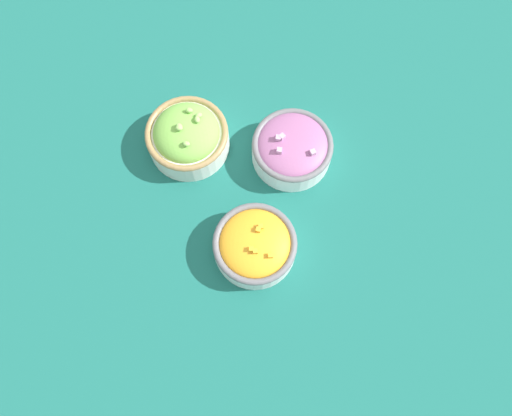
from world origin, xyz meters
TOP-DOWN VIEW (x-y plane):
  - ground_plane at (0.00, 0.00)m, footprint 3.00×3.00m
  - bowl_squash at (0.07, -0.01)m, footprint 0.15×0.15m
  - bowl_lettuce at (-0.16, -0.10)m, footprint 0.16×0.16m
  - bowl_red_onion at (-0.10, 0.09)m, footprint 0.15×0.15m

SIDE VIEW (x-z plane):
  - ground_plane at x=0.00m, z-range 0.00..0.00m
  - bowl_squash at x=0.07m, z-range 0.00..0.07m
  - bowl_red_onion at x=-0.10m, z-range 0.00..0.07m
  - bowl_lettuce at x=-0.16m, z-range -0.01..0.08m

